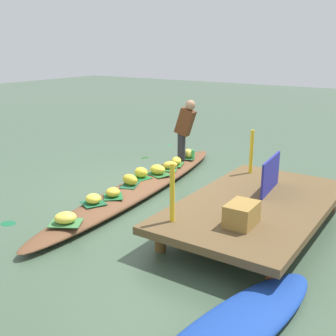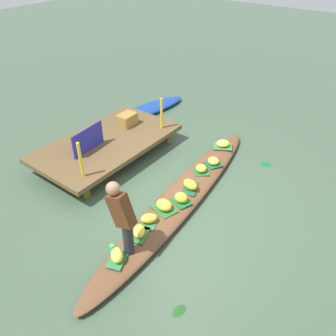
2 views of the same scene
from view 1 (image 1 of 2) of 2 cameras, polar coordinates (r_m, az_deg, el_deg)
name	(u,v)px [view 1 (image 1 of 2)]	position (r m, az deg, el deg)	size (l,w,h in m)	color
canal_water	(141,191)	(7.34, -3.65, -3.20)	(40.00, 40.00, 0.00)	#405741
dock_platform	(256,205)	(5.92, 11.90, -4.99)	(3.20, 1.80, 0.40)	brown
vendor_boat	(141,186)	(7.31, -3.66, -2.51)	(5.59, 0.71, 0.18)	brown
moored_boat	(233,330)	(3.95, 8.80, -20.96)	(2.50, 0.62, 0.17)	#173B97
leaf_mat_0	(94,203)	(6.37, -10.12, -4.74)	(0.32, 0.31, 0.01)	#1A5933
banana_bunch_0	(93,199)	(6.35, -10.15, -4.13)	(0.23, 0.24, 0.15)	#F9E443
leaf_mat_1	(141,177)	(7.47, -3.69, -1.30)	(0.34, 0.27, 0.01)	#17672C
banana_bunch_1	(141,172)	(7.44, -3.71, -0.61)	(0.24, 0.20, 0.19)	yellow
leaf_mat_2	(113,197)	(6.60, -7.50, -3.88)	(0.33, 0.29, 0.01)	#1D6430
banana_bunch_2	(113,192)	(6.57, -7.52, -3.29)	(0.24, 0.22, 0.14)	gold
leaf_mat_3	(66,223)	(5.78, -13.76, -7.27)	(0.41, 0.32, 0.01)	#3C7940
banana_bunch_3	(65,218)	(5.75, -13.81, -6.59)	(0.29, 0.25, 0.15)	#F6DE4A
leaf_mat_4	(176,164)	(8.27, 1.14, 0.51)	(0.38, 0.25, 0.01)	#307231
banana_bunch_4	(176,161)	(8.25, 1.15, 1.01)	(0.27, 0.19, 0.15)	yellow
leaf_mat_5	(158,174)	(7.66, -1.43, -0.81)	(0.43, 0.32, 0.01)	#2C6730
banana_bunch_5	(158,169)	(7.63, -1.43, -0.19)	(0.30, 0.24, 0.18)	gold
leaf_mat_6	(130,185)	(7.11, -5.18, -2.28)	(0.43, 0.25, 0.01)	#1C5333
banana_bunch_6	(130,180)	(7.08, -5.20, -1.59)	(0.31, 0.20, 0.18)	yellow
leaf_mat_7	(188,157)	(8.78, 2.78, 1.45)	(0.38, 0.24, 0.01)	#2F7842
banana_bunch_7	(188,153)	(8.76, 2.78, 2.02)	(0.27, 0.18, 0.18)	#F3E44F
leaf_mat_8	(170,169)	(7.98, 0.30, -0.09)	(0.39, 0.25, 0.01)	#2D7237
banana_bunch_8	(170,165)	(7.96, 0.30, 0.41)	(0.28, 0.20, 0.15)	gold
vendor_person	(185,127)	(8.41, 2.33, 5.66)	(0.22, 0.44, 1.24)	#28282D
water_bottle	(193,154)	(8.67, 3.42, 1.85)	(0.07, 0.07, 0.19)	#47BB5A
market_banner	(271,175)	(6.26, 13.81, -0.87)	(0.86, 0.03, 0.51)	navy
railing_post_west	(251,152)	(7.07, 11.30, 2.20)	(0.06, 0.06, 0.73)	yellow
railing_post_east	(172,193)	(5.02, 0.58, -3.42)	(0.06, 0.06, 0.73)	yellow
produce_crate	(242,214)	(5.08, 10.02, -6.22)	(0.44, 0.32, 0.27)	olive
drifting_plant_0	(145,158)	(9.48, -3.18, 1.42)	(0.23, 0.14, 0.01)	#1F4F1C
drifting_plant_1	(8,223)	(6.48, -20.96, -7.05)	(0.23, 0.20, 0.01)	#175C38
drifting_plant_2	(170,145)	(10.62, 0.27, 3.12)	(0.16, 0.11, 0.01)	#257D45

